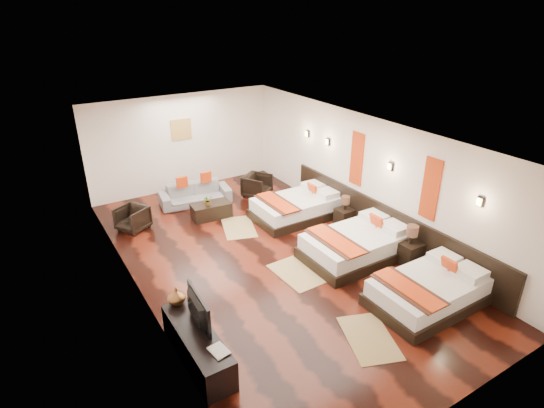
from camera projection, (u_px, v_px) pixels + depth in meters
floor at (267, 257)px, 9.72m from camera, size 5.50×9.50×0.01m
ceiling at (266, 133)px, 8.55m from camera, size 5.50×9.50×0.01m
back_wall at (182, 143)px, 12.81m from camera, size 5.50×0.01×2.80m
left_wall at (134, 232)px, 7.82m from camera, size 0.01×9.50×2.80m
right_wall at (365, 174)px, 10.45m from camera, size 0.01×9.50×2.80m
headboard_panel at (384, 223)px, 10.21m from camera, size 0.08×6.60×0.90m
bed_near at (429, 291)px, 8.11m from camera, size 2.15×1.35×0.82m
bed_mid at (357, 245)px, 9.61m from camera, size 2.32×1.46×0.89m
bed_far at (297, 207)px, 11.41m from camera, size 2.20×1.38×0.84m
nightstand_a at (409, 251)px, 9.34m from camera, size 0.46×0.46×0.91m
nightstand_b at (344, 215)px, 10.99m from camera, size 0.40×0.40×0.79m
jute_mat_near at (369, 338)px, 7.37m from camera, size 1.12×1.39×0.01m
jute_mat_mid at (297, 273)px, 9.12m from camera, size 0.79×1.23×0.01m
jute_mat_far at (239, 227)px, 10.97m from camera, size 1.09×1.37×0.01m
tv_console at (197, 346)px, 6.82m from camera, size 0.50×1.80×0.55m
tv at (193, 310)px, 6.76m from camera, size 0.18×0.93×0.53m
book at (212, 355)px, 6.25m from camera, size 0.27×0.34×0.03m
figurine at (176, 296)px, 7.26m from camera, size 0.37×0.37×0.31m
sofa at (195, 194)px, 12.19m from camera, size 2.02×1.03×0.56m
armchair_left at (132, 219)px, 10.75m from camera, size 0.90×0.90×0.61m
armchair_right at (257, 186)px, 12.63m from camera, size 0.97×0.97×0.65m
coffee_table at (211, 211)px, 11.41m from camera, size 1.04×0.58×0.40m
table_plant at (208, 200)px, 11.19m from camera, size 0.24×0.21×0.26m
orange_panel_a at (431, 189)px, 8.85m from camera, size 0.04×0.40×1.30m
orange_panel_b at (357, 159)px, 10.55m from camera, size 0.04×0.40×1.30m
sconce_near at (480, 202)px, 7.93m from camera, size 0.07×0.12×0.18m
sconce_mid at (390, 166)px, 9.63m from camera, size 0.07×0.12×0.18m
sconce_far at (328, 142)px, 11.33m from camera, size 0.07×0.12×0.18m
sconce_lounge at (307, 134)px, 12.02m from camera, size 0.07×0.12×0.18m
gold_artwork at (181, 129)px, 12.62m from camera, size 0.60×0.04×0.60m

